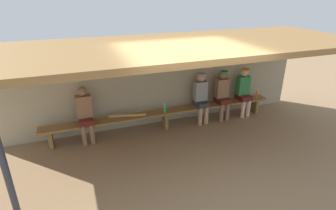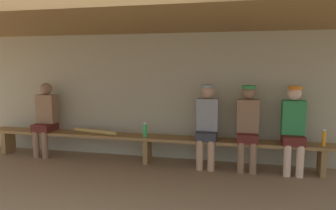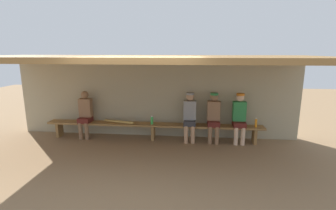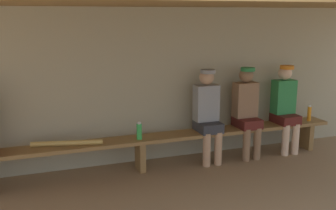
{
  "view_description": "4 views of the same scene",
  "coord_description": "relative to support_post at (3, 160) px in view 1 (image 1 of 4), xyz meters",
  "views": [
    {
      "loc": [
        -2.09,
        -4.4,
        3.37
      ],
      "look_at": [
        -0.02,
        1.28,
        0.74
      ],
      "focal_mm": 29.17,
      "sensor_mm": 36.0,
      "label": 1
    },
    {
      "loc": [
        1.54,
        -3.54,
        1.67
      ],
      "look_at": [
        0.42,
        1.29,
        1.04
      ],
      "focal_mm": 34.17,
      "sensor_mm": 36.0,
      "label": 2
    },
    {
      "loc": [
        1.07,
        -4.97,
        2.43
      ],
      "look_at": [
        0.44,
        1.35,
        1.04
      ],
      "focal_mm": 26.51,
      "sensor_mm": 36.0,
      "label": 3
    },
    {
      "loc": [
        -1.42,
        -3.51,
        2.1
      ],
      "look_at": [
        0.33,
        1.34,
        0.94
      ],
      "focal_mm": 43.1,
      "sensor_mm": 36.0,
      "label": 4
    }
  ],
  "objects": [
    {
      "name": "water_bottle_orange",
      "position": [
        3.16,
        2.05,
        -0.53
      ],
      "size": [
        0.07,
        0.07,
        0.24
      ],
      "color": "green",
      "rests_on": "bench"
    },
    {
      "name": "player_in_red",
      "position": [
        4.2,
        2.1,
        -0.35
      ],
      "size": [
        0.34,
        0.42,
        1.34
      ],
      "color": "#333338",
      "rests_on": "ground"
    },
    {
      "name": "dugout_roof",
      "position": [
        3.19,
        1.25,
        1.16
      ],
      "size": [
        8.0,
        2.8,
        0.12
      ],
      "primitive_type": "cube",
      "color": "olive",
      "rests_on": "back_wall"
    },
    {
      "name": "baseball_bat",
      "position": [
        2.22,
        2.1,
        -0.61
      ],
      "size": [
        0.89,
        0.26,
        0.07
      ],
      "primitive_type": "cylinder",
      "rotation": [
        0.0,
        1.57,
        -0.22
      ],
      "color": "tan",
      "rests_on": "bench"
    },
    {
      "name": "bench",
      "position": [
        3.19,
        2.1,
        -0.71
      ],
      "size": [
        6.0,
        0.36,
        0.46
      ],
      "color": "olive",
      "rests_on": "ground"
    },
    {
      "name": "support_post",
      "position": [
        0.0,
        0.0,
        0.0
      ],
      "size": [
        0.1,
        0.1,
        2.2
      ],
      "primitive_type": "cylinder",
      "color": "#2D333D",
      "rests_on": "ground"
    },
    {
      "name": "player_near_post",
      "position": [
        4.83,
        2.1,
        -0.35
      ],
      "size": [
        0.34,
        0.42,
        1.34
      ],
      "color": "#591E19",
      "rests_on": "ground"
    },
    {
      "name": "back_wall",
      "position": [
        3.19,
        2.55,
        0.0
      ],
      "size": [
        8.0,
        0.2,
        2.2
      ],
      "primitive_type": "cube",
      "color": "tan",
      "rests_on": "ground"
    },
    {
      "name": "player_rightmost",
      "position": [
        5.51,
        2.1,
        -0.35
      ],
      "size": [
        0.34,
        0.42,
        1.34
      ],
      "color": "#591E19",
      "rests_on": "ground"
    },
    {
      "name": "water_bottle_blue",
      "position": [
        5.94,
        2.06,
        -0.52
      ],
      "size": [
        0.06,
        0.06,
        0.25
      ],
      "color": "orange",
      "rests_on": "bench"
    },
    {
      "name": "ground_plane",
      "position": [
        3.19,
        0.55,
        -1.1
      ],
      "size": [
        24.0,
        24.0,
        0.0
      ],
      "primitive_type": "plane",
      "color": "#8C6D4C"
    },
    {
      "name": "player_in_white",
      "position": [
        1.25,
        2.1,
        -0.37
      ],
      "size": [
        0.34,
        0.42,
        1.34
      ],
      "color": "#591E19",
      "rests_on": "ground"
    }
  ]
}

